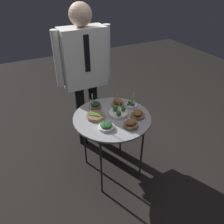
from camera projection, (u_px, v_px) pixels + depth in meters
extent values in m
plane|color=black|center=(112.00, 169.00, 2.40)|extent=(8.00, 8.00, 0.00)
cylinder|color=#939399|center=(112.00, 117.00, 2.02)|extent=(0.72, 0.72, 0.02)
cylinder|color=#2D2D2D|center=(142.00, 153.00, 2.13)|extent=(0.02, 0.02, 0.68)
cylinder|color=#2D2D2D|center=(101.00, 167.00, 1.97)|extent=(0.02, 0.02, 0.68)
cylinder|color=#2D2D2D|center=(121.00, 128.00, 2.45)|extent=(0.02, 0.02, 0.68)
cylinder|color=#2D2D2D|center=(85.00, 139.00, 2.29)|extent=(0.02, 0.02, 0.68)
cylinder|color=silver|center=(118.00, 114.00, 2.02)|extent=(0.18, 0.18, 0.03)
sphere|color=#236023|center=(123.00, 109.00, 2.03)|extent=(0.04, 0.04, 0.04)
sphere|color=#236023|center=(116.00, 108.00, 2.03)|extent=(0.05, 0.05, 0.05)
sphere|color=#236023|center=(119.00, 113.00, 1.96)|extent=(0.05, 0.05, 0.05)
cylinder|color=silver|center=(119.00, 111.00, 1.95)|extent=(0.01, 0.01, 0.15)
cylinder|color=white|center=(106.00, 127.00, 1.86)|extent=(0.13, 0.13, 0.03)
ellipsoid|color=#1E4C1E|center=(106.00, 125.00, 1.84)|extent=(0.11, 0.11, 0.03)
cylinder|color=silver|center=(104.00, 123.00, 1.79)|extent=(0.01, 0.01, 0.17)
cylinder|color=brown|center=(131.00, 125.00, 1.87)|extent=(0.13, 0.13, 0.03)
ellipsoid|color=brown|center=(131.00, 122.00, 1.86)|extent=(0.12, 0.10, 0.04)
cylinder|color=silver|center=(127.00, 121.00, 1.85)|extent=(0.01, 0.01, 0.13)
cylinder|color=brown|center=(96.00, 116.00, 1.99)|extent=(0.17, 0.17, 0.03)
ellipsoid|color=#7AA847|center=(96.00, 113.00, 2.00)|extent=(0.11, 0.10, 0.01)
ellipsoid|color=#7AA847|center=(96.00, 114.00, 1.99)|extent=(0.11, 0.10, 0.01)
ellipsoid|color=#7AA847|center=(95.00, 114.00, 1.98)|extent=(0.11, 0.10, 0.01)
ellipsoid|color=#7AA847|center=(95.00, 115.00, 1.97)|extent=(0.11, 0.10, 0.01)
ellipsoid|color=#7AA847|center=(95.00, 116.00, 1.96)|extent=(0.11, 0.10, 0.01)
cylinder|color=silver|center=(91.00, 108.00, 1.97)|extent=(0.01, 0.01, 0.17)
cylinder|color=brown|center=(95.00, 106.00, 2.13)|extent=(0.11, 0.11, 0.03)
ellipsoid|color=#143816|center=(95.00, 104.00, 2.11)|extent=(0.09, 0.09, 0.03)
cylinder|color=silver|center=(93.00, 101.00, 2.08)|extent=(0.01, 0.01, 0.17)
cylinder|color=brown|center=(118.00, 104.00, 2.17)|extent=(0.12, 0.12, 0.02)
ellipsoid|color=brown|center=(118.00, 101.00, 2.15)|extent=(0.09, 0.11, 0.05)
cylinder|color=silver|center=(117.00, 100.00, 2.10)|extent=(0.01, 0.01, 0.17)
cylinder|color=brown|center=(138.00, 116.00, 2.00)|extent=(0.13, 0.13, 0.02)
ellipsoid|color=brown|center=(138.00, 113.00, 1.98)|extent=(0.13, 0.14, 0.04)
cylinder|color=silver|center=(134.00, 108.00, 1.96)|extent=(0.01, 0.01, 0.18)
cylinder|color=silver|center=(131.00, 106.00, 2.15)|extent=(0.12, 0.12, 0.02)
sphere|color=#236023|center=(131.00, 103.00, 2.14)|extent=(0.04, 0.04, 0.04)
sphere|color=#236023|center=(130.00, 102.00, 2.15)|extent=(0.03, 0.03, 0.03)
sphere|color=#236023|center=(128.00, 104.00, 2.13)|extent=(0.03, 0.03, 0.03)
sphere|color=#236023|center=(132.00, 104.00, 2.12)|extent=(0.03, 0.03, 0.03)
cylinder|color=silver|center=(133.00, 101.00, 2.09)|extent=(0.01, 0.01, 0.16)
cylinder|color=black|center=(81.00, 116.00, 2.55)|extent=(0.10, 0.10, 0.79)
cylinder|color=black|center=(94.00, 113.00, 2.61)|extent=(0.10, 0.10, 0.79)
cube|color=white|center=(84.00, 58.00, 2.20)|extent=(0.45, 0.21, 0.60)
cube|color=black|center=(87.00, 54.00, 2.08)|extent=(0.05, 0.01, 0.36)
cylinder|color=white|center=(58.00, 59.00, 2.09)|extent=(0.07, 0.07, 0.55)
cylinder|color=white|center=(107.00, 52.00, 2.28)|extent=(0.07, 0.07, 0.55)
sphere|color=#D1AD8E|center=(80.00, 14.00, 1.98)|extent=(0.21, 0.21, 0.21)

